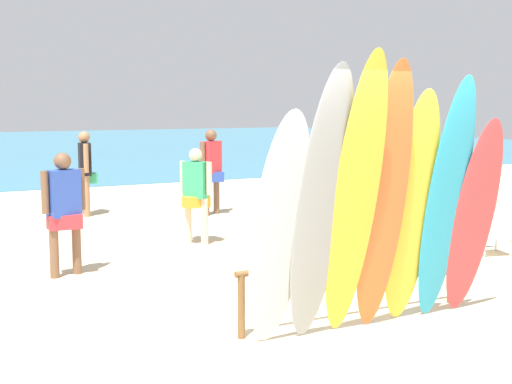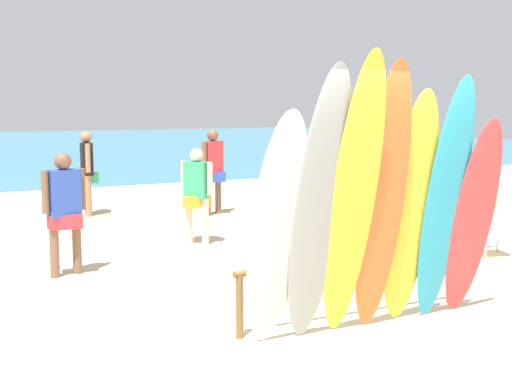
% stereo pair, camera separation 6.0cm
% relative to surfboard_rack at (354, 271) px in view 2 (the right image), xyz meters
% --- Properties ---
extents(ground, '(60.00, 60.00, 0.00)m').
position_rel_surfboard_rack_xyz_m(ground, '(0.00, 14.00, -0.51)').
color(ground, beige).
extents(surfboard_rack, '(2.72, 0.07, 0.65)m').
position_rel_surfboard_rack_xyz_m(surfboard_rack, '(0.00, 0.00, 0.00)').
color(surfboard_rack, brown).
rests_on(surfboard_rack, ground).
extents(surfboard_white_0, '(0.56, 0.59, 2.18)m').
position_rel_surfboard_rack_xyz_m(surfboard_white_0, '(-1.14, -0.43, 0.58)').
color(surfboard_white_0, white).
rests_on(surfboard_white_0, ground).
extents(surfboard_grey_1, '(0.60, 0.68, 2.58)m').
position_rel_surfboard_rack_xyz_m(surfboard_grey_1, '(-0.73, -0.48, 0.78)').
color(surfboard_grey_1, '#999EA3').
rests_on(surfboard_grey_1, ground).
extents(surfboard_yellow_2, '(0.52, 0.75, 2.69)m').
position_rel_surfboard_rack_xyz_m(surfboard_yellow_2, '(-0.38, -0.52, 0.84)').
color(surfboard_yellow_2, yellow).
rests_on(surfboard_yellow_2, ground).
extents(surfboard_orange_3, '(0.54, 0.64, 2.63)m').
position_rel_surfboard_rack_xyz_m(surfboard_orange_3, '(-0.02, -0.47, 0.80)').
color(surfboard_orange_3, orange).
rests_on(surfboard_orange_3, ground).
extents(surfboard_yellow_4, '(0.56, 0.56, 2.36)m').
position_rel_surfboard_rack_xyz_m(surfboard_yellow_4, '(0.39, -0.39, 0.67)').
color(surfboard_yellow_4, yellow).
rests_on(surfboard_yellow_4, ground).
extents(surfboard_teal_5, '(0.52, 0.57, 2.49)m').
position_rel_surfboard_rack_xyz_m(surfboard_teal_5, '(0.77, -0.46, 0.74)').
color(surfboard_teal_5, '#289EC6').
rests_on(surfboard_teal_5, ground).
extents(surfboard_red_6, '(0.58, 0.53, 2.08)m').
position_rel_surfboard_rack_xyz_m(surfboard_red_6, '(1.18, -0.44, 0.53)').
color(surfboard_red_6, '#D13D42').
rests_on(surfboard_red_6, ground).
extents(beachgoer_photographing, '(0.58, 0.40, 1.71)m').
position_rel_surfboard_rack_xyz_m(beachgoer_photographing, '(1.49, 6.98, 0.48)').
color(beachgoer_photographing, brown).
rests_on(beachgoer_photographing, ground).
extents(beachgoer_midbeach, '(0.40, 0.49, 1.52)m').
position_rel_surfboard_rack_xyz_m(beachgoer_midbeach, '(0.07, 4.38, 0.37)').
color(beachgoer_midbeach, beige).
rests_on(beachgoer_midbeach, ground).
extents(beachgoer_strolling, '(0.58, 0.31, 1.60)m').
position_rel_surfboard_rack_xyz_m(beachgoer_strolling, '(-2.23, 3.23, 0.41)').
color(beachgoer_strolling, brown).
rests_on(beachgoer_strolling, ground).
extents(beachgoer_by_water, '(0.44, 0.63, 1.67)m').
position_rel_surfboard_rack_xyz_m(beachgoer_by_water, '(-0.77, 8.05, 0.45)').
color(beachgoer_by_water, '#9E704C').
rests_on(beachgoer_by_water, ground).
extents(beach_chair_red, '(0.74, 0.87, 0.79)m').
position_rel_surfboard_rack_xyz_m(beach_chair_red, '(3.39, 2.97, -0.09)').
color(beach_chair_red, '#B7B7BC').
rests_on(beach_chair_red, ground).
extents(beach_chair_blue, '(0.66, 0.81, 0.81)m').
position_rel_surfboard_rack_xyz_m(beach_chair_blue, '(3.65, 1.80, -0.08)').
color(beach_chair_blue, '#B7B7BC').
rests_on(beach_chair_blue, ground).
extents(beach_chair_striped, '(0.54, 0.67, 0.84)m').
position_rel_surfboard_rack_xyz_m(beach_chair_striped, '(2.32, 2.42, -0.08)').
color(beach_chair_striped, '#B7B7BC').
rests_on(beach_chair_striped, ground).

